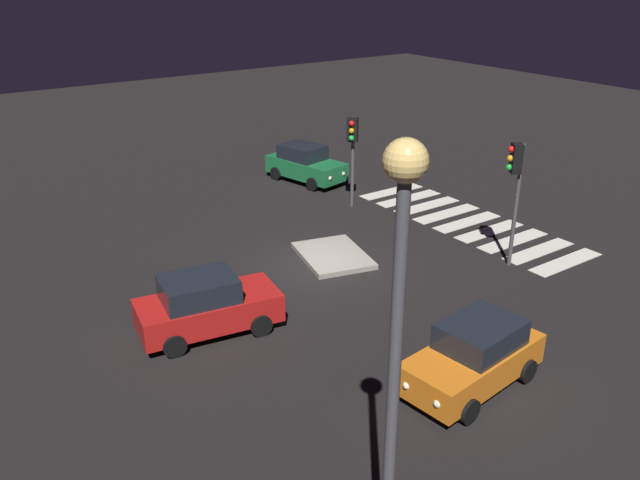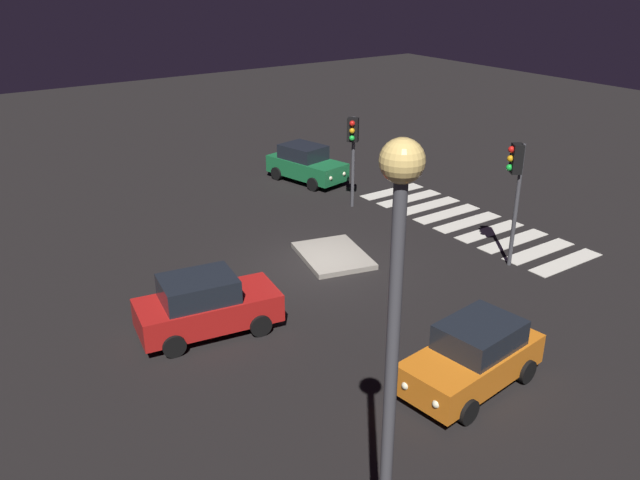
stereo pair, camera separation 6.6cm
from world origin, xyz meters
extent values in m
plane|color=black|center=(0.00, 0.00, 0.00)|extent=(80.00, 80.00, 0.00)
cube|color=gray|center=(0.34, -0.80, 0.09)|extent=(3.30, 2.78, 0.18)
cube|color=#196B38|center=(8.10, -4.89, 0.67)|extent=(4.12, 2.43, 0.79)
cube|color=black|center=(8.33, -4.84, 1.38)|extent=(2.25, 1.89, 0.64)
cylinder|color=black|center=(7.10, -5.93, 0.31)|extent=(0.65, 0.35, 0.62)
cylinder|color=black|center=(6.76, -4.35, 0.31)|extent=(0.65, 0.35, 0.62)
cylinder|color=black|center=(9.44, -5.43, 0.31)|extent=(0.65, 0.35, 0.62)
cylinder|color=black|center=(9.10, -3.85, 0.31)|extent=(0.65, 0.35, 0.62)
sphere|color=#F2EABF|center=(6.35, -5.73, 0.67)|extent=(0.21, 0.21, 0.21)
sphere|color=#F2EABF|center=(6.16, -4.84, 0.67)|extent=(0.21, 0.21, 0.21)
cube|color=red|center=(-1.66, 4.94, 0.67)|extent=(2.27, 4.12, 0.80)
cube|color=black|center=(-1.62, 5.18, 1.40)|extent=(1.82, 2.22, 0.65)
cylinder|color=black|center=(-1.04, 3.62, 0.31)|extent=(0.33, 0.66, 0.63)
cylinder|color=black|center=(-2.66, 3.88, 0.31)|extent=(0.33, 0.66, 0.63)
cylinder|color=black|center=(-0.66, 6.01, 0.31)|extent=(0.33, 0.66, 0.63)
cylinder|color=black|center=(-2.28, 6.27, 0.31)|extent=(0.33, 0.66, 0.63)
sphere|color=#F2EABF|center=(-1.51, 2.98, 0.67)|extent=(0.21, 0.21, 0.21)
sphere|color=#F2EABF|center=(-2.42, 3.13, 0.67)|extent=(0.21, 0.21, 0.21)
cube|color=orange|center=(-7.65, 0.87, 0.66)|extent=(2.06, 3.97, 0.78)
cube|color=black|center=(-7.63, 0.64, 1.36)|extent=(1.70, 2.11, 0.63)
cylinder|color=black|center=(-8.59, 1.95, 0.31)|extent=(0.29, 0.63, 0.61)
cylinder|color=black|center=(-7.00, 2.13, 0.31)|extent=(0.29, 0.63, 0.61)
cylinder|color=black|center=(-8.31, -0.40, 0.31)|extent=(0.29, 0.63, 0.61)
cylinder|color=black|center=(-6.72, -0.21, 0.31)|extent=(0.29, 0.63, 0.61)
sphere|color=#F2EABF|center=(-8.32, 2.67, 0.66)|extent=(0.20, 0.20, 0.20)
sphere|color=#F2EABF|center=(-7.42, 2.77, 0.66)|extent=(0.20, 0.20, 0.20)
cylinder|color=#47474C|center=(4.14, -4.55, 1.91)|extent=(0.14, 0.14, 3.83)
cube|color=black|center=(4.02, -4.42, 3.35)|extent=(0.54, 0.53, 0.96)
sphere|color=red|center=(3.88, -4.27, 3.65)|extent=(0.22, 0.22, 0.22)
sphere|color=orange|center=(3.88, -4.27, 3.35)|extent=(0.22, 0.22, 0.22)
sphere|color=green|center=(3.88, -4.27, 3.05)|extent=(0.22, 0.22, 0.22)
cylinder|color=#47474C|center=(-3.56, -5.44, 2.12)|extent=(0.14, 0.14, 4.25)
cube|color=black|center=(-3.47, -5.29, 3.77)|extent=(0.54, 0.51, 0.96)
sphere|color=red|center=(-3.36, -5.12, 4.07)|extent=(0.22, 0.22, 0.22)
sphere|color=orange|center=(-3.36, -5.12, 3.77)|extent=(0.22, 0.22, 0.22)
sphere|color=green|center=(-3.36, -5.12, 3.47)|extent=(0.22, 0.22, 0.22)
cylinder|color=#47474C|center=(-10.97, 6.47, 3.64)|extent=(0.18, 0.18, 7.27)
sphere|color=#F9D172|center=(-10.97, 6.47, 7.45)|extent=(0.56, 0.56, 0.56)
cube|color=silver|center=(-4.60, -7.19, 0.01)|extent=(0.70, 3.20, 0.02)
cube|color=silver|center=(-3.45, -7.19, 0.01)|extent=(0.70, 3.20, 0.02)
cube|color=silver|center=(-2.30, -7.19, 0.01)|extent=(0.70, 3.20, 0.02)
cube|color=silver|center=(-1.15, -7.19, 0.01)|extent=(0.70, 3.20, 0.02)
cube|color=silver|center=(0.00, -7.19, 0.01)|extent=(0.70, 3.20, 0.02)
cube|color=silver|center=(1.15, -7.19, 0.01)|extent=(0.70, 3.20, 0.02)
cube|color=silver|center=(2.30, -7.19, 0.01)|extent=(0.70, 3.20, 0.02)
cube|color=silver|center=(3.45, -7.19, 0.01)|extent=(0.70, 3.20, 0.02)
cube|color=silver|center=(4.60, -7.19, 0.01)|extent=(0.70, 3.20, 0.02)
camera|label=1|loc=(-16.48, 11.57, 9.63)|focal=36.72mm
camera|label=2|loc=(-16.52, 11.51, 9.63)|focal=36.72mm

